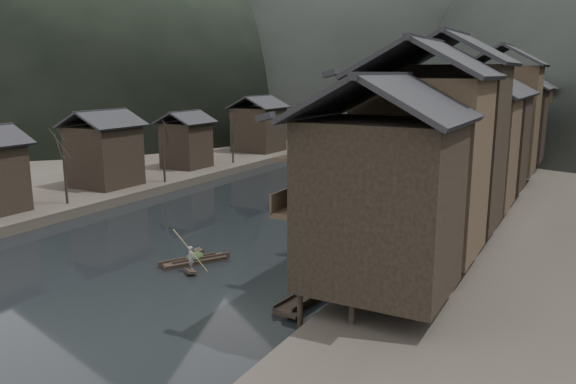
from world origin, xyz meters
The scene contains 12 objects.
water centered at (0.00, 0.00, 0.00)m, with size 300.00×300.00×0.00m, color black.
left_bank centered at (-35.00, 40.00, 0.60)m, with size 40.00×200.00×1.20m, color #2D2823.
stilt_houses centered at (17.28, 18.79, 8.99)m, with size 9.00×67.60×16.21m.
left_houses centered at (-20.50, 20.12, 5.66)m, with size 8.10×53.20×8.73m.
bare_trees centered at (-17.00, 30.00, 6.23)m, with size 3.71×71.99×7.41m.
moored_sampans centered at (11.86, 15.14, 0.20)m, with size 2.63×49.06×0.47m.
midriver_boats centered at (-1.27, 49.77, 0.20)m, with size 11.02×33.08×0.45m.
stone_bridge centered at (0.00, 72.00, 5.11)m, with size 40.00×6.00×9.00m.
hero_sampan centered at (2.41, -3.78, 0.20)m, with size 3.33×4.72×0.44m.
cargo_heap centered at (2.29, -3.58, 0.77)m, with size 1.10×1.44×0.66m, color black.
boatman centered at (3.33, -5.28, 1.25)m, with size 0.59×0.39×1.63m, color slate.
bamboo_pole centered at (3.53, -5.28, 3.90)m, with size 0.06×0.06×4.41m, color #8C7A51.
Camera 1 is at (26.16, -33.45, 13.09)m, focal length 35.00 mm.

